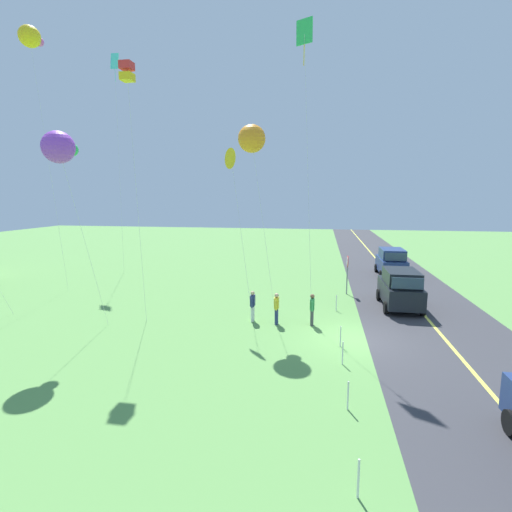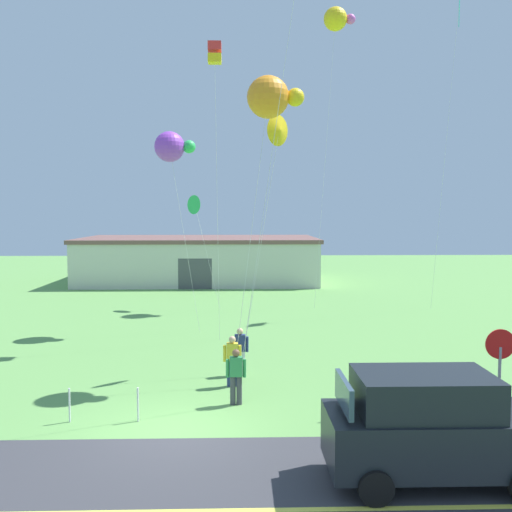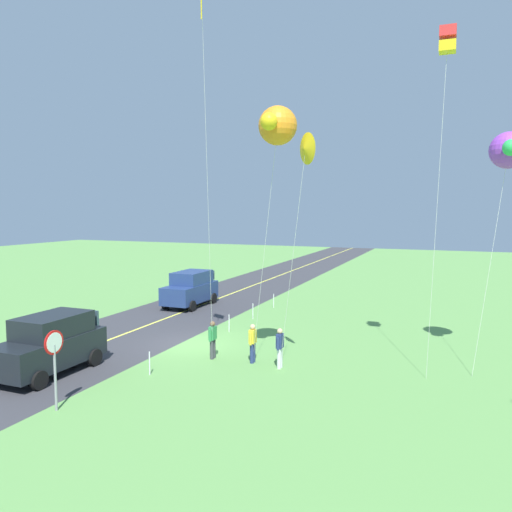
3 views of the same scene
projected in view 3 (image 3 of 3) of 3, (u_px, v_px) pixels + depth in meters
ground_plane at (190, 345)px, 22.90m from camera, size 120.00×120.00×0.10m
asphalt_road at (119, 336)px, 24.39m from camera, size 120.00×7.00×0.00m
road_centre_stripe at (119, 336)px, 24.39m from camera, size 120.00×0.16×0.00m
car_suv_foreground at (50, 344)px, 18.77m from camera, size 4.40×2.12×2.24m
car_parked_west_near at (191, 288)px, 31.86m from camera, size 4.40×2.12×2.24m
stop_sign at (54, 354)px, 15.21m from camera, size 0.76×0.08×2.56m
person_adult_near at (253, 342)px, 20.10m from camera, size 0.58×0.22×1.60m
person_adult_companion at (213, 338)px, 20.64m from camera, size 0.58×0.22×1.60m
person_child_watcher at (280, 347)px, 19.40m from camera, size 0.58×0.22×1.60m
kite_red_low at (277, 125)px, 17.59m from camera, size 2.40×2.18×9.96m
kite_yellow_high at (305, 149)px, 16.89m from camera, size 1.86×1.85×8.90m
kite_green_far at (448, 41)px, 17.12m from camera, size 0.56×0.62×12.59m
kite_orange_near at (509, 150)px, 18.59m from camera, size 2.12×1.70×9.20m
fence_post_0 at (274, 301)px, 31.32m from camera, size 0.05×0.05×0.90m
fence_post_1 at (253, 311)px, 28.12m from camera, size 0.05×0.05×0.90m
fence_post_2 at (229, 323)px, 25.17m from camera, size 0.05×0.05×0.90m
fence_post_3 at (213, 331)px, 23.53m from camera, size 0.05×0.05×0.90m
fence_post_4 at (150, 363)px, 18.64m from camera, size 0.05×0.05×0.90m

